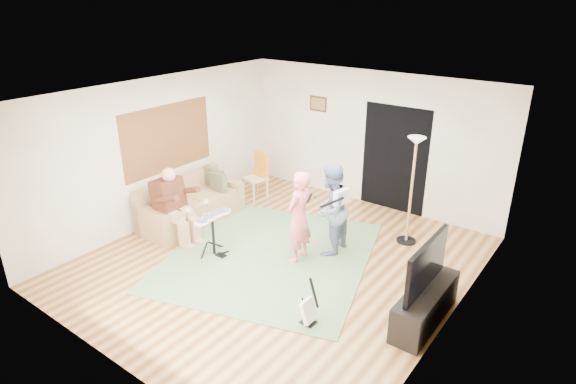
# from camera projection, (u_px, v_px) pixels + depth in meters

# --- Properties ---
(floor) EXTENTS (6.00, 6.00, 0.00)m
(floor) POSITION_uv_depth(u_px,v_px,m) (279.00, 261.00, 7.85)
(floor) COLOR brown
(floor) RESTS_ON ground
(walls) EXTENTS (5.50, 6.00, 2.70)m
(walls) POSITION_uv_depth(u_px,v_px,m) (278.00, 184.00, 7.33)
(walls) COLOR silver
(walls) RESTS_ON floor
(ceiling) EXTENTS (6.00, 6.00, 0.00)m
(ceiling) POSITION_uv_depth(u_px,v_px,m) (277.00, 96.00, 6.81)
(ceiling) COLOR white
(ceiling) RESTS_ON walls
(window_blinds) EXTENTS (0.00, 2.05, 2.05)m
(window_blinds) POSITION_uv_depth(u_px,v_px,m) (168.00, 138.00, 8.92)
(window_blinds) COLOR brown
(window_blinds) RESTS_ON walls
(doorway) EXTENTS (2.10, 0.00, 2.10)m
(doorway) POSITION_uv_depth(u_px,v_px,m) (394.00, 159.00, 9.36)
(doorway) COLOR black
(doorway) RESTS_ON walls
(picture_frame) EXTENTS (0.42, 0.03, 0.32)m
(picture_frame) POSITION_uv_depth(u_px,v_px,m) (318.00, 104.00, 10.02)
(picture_frame) COLOR #3F2314
(picture_frame) RESTS_ON walls
(area_rug) EXTENTS (4.04, 4.22, 0.02)m
(area_rug) POSITION_uv_depth(u_px,v_px,m) (270.00, 255.00, 8.00)
(area_rug) COLOR #597C4C
(area_rug) RESTS_ON floor
(sofa) EXTENTS (0.84, 2.04, 0.83)m
(sofa) POSITION_uv_depth(u_px,v_px,m) (189.00, 207.00, 9.15)
(sofa) COLOR tan
(sofa) RESTS_ON floor
(drummer) EXTENTS (0.86, 0.48, 1.32)m
(drummer) POSITION_uv_depth(u_px,v_px,m) (177.00, 213.00, 8.34)
(drummer) COLOR #552818
(drummer) RESTS_ON sofa
(drum_kit) EXTENTS (0.40, 0.72, 0.74)m
(drum_kit) POSITION_uv_depth(u_px,v_px,m) (213.00, 237.00, 7.93)
(drum_kit) COLOR black
(drum_kit) RESTS_ON floor
(singer) EXTENTS (0.40, 0.58, 1.53)m
(singer) POSITION_uv_depth(u_px,v_px,m) (299.00, 217.00, 7.61)
(singer) COLOR #F66B75
(singer) RESTS_ON floor
(microphone) EXTENTS (0.06, 0.06, 0.24)m
(microphone) POSITION_uv_depth(u_px,v_px,m) (309.00, 198.00, 7.36)
(microphone) COLOR black
(microphone) RESTS_ON singer
(guitarist) EXTENTS (0.64, 0.80, 1.56)m
(guitarist) POSITION_uv_depth(u_px,v_px,m) (330.00, 210.00, 7.84)
(guitarist) COLOR slate
(guitarist) RESTS_ON floor
(guitar_held) EXTENTS (0.23, 0.61, 0.26)m
(guitar_held) POSITION_uv_depth(u_px,v_px,m) (342.00, 197.00, 7.62)
(guitar_held) COLOR white
(guitar_held) RESTS_ON guitarist
(guitar_spare) EXTENTS (0.26, 0.23, 0.72)m
(guitar_spare) POSITION_uv_depth(u_px,v_px,m) (309.00, 311.00, 6.29)
(guitar_spare) COLOR black
(guitar_spare) RESTS_ON floor
(torchiere_lamp) EXTENTS (0.34, 0.34, 1.90)m
(torchiere_lamp) POSITION_uv_depth(u_px,v_px,m) (413.00, 172.00, 7.96)
(torchiere_lamp) COLOR black
(torchiere_lamp) RESTS_ON floor
(dining_chair) EXTENTS (0.49, 0.51, 0.98)m
(dining_chair) POSITION_uv_depth(u_px,v_px,m) (256.00, 182.00, 10.14)
(dining_chair) COLOR #CFBB87
(dining_chair) RESTS_ON floor
(tv_cabinet) EXTENTS (0.40, 1.40, 0.50)m
(tv_cabinet) POSITION_uv_depth(u_px,v_px,m) (425.00, 305.00, 6.32)
(tv_cabinet) COLOR black
(tv_cabinet) RESTS_ON floor
(television) EXTENTS (0.06, 1.20, 0.68)m
(television) POSITION_uv_depth(u_px,v_px,m) (427.00, 265.00, 6.12)
(television) COLOR black
(television) RESTS_ON tv_cabinet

